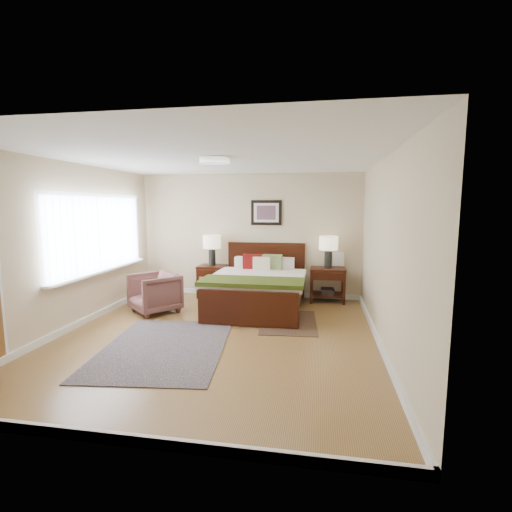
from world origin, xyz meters
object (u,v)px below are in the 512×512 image
(nightstand_right, at_px, (328,281))
(lamp_right, at_px, (328,246))
(lamp_left, at_px, (212,244))
(armchair, at_px, (155,293))
(bed, at_px, (258,282))
(rug_persian, at_px, (165,347))
(nightstand_left, at_px, (212,272))

(nightstand_right, height_order, lamp_right, lamp_right)
(lamp_left, xyz_separation_m, armchair, (-0.68, -1.26, -0.74))
(lamp_left, distance_m, armchair, 1.61)
(bed, relative_size, rug_persian, 0.93)
(nightstand_right, bearing_deg, bed, -148.53)
(lamp_right, bearing_deg, nightstand_left, -179.46)
(nightstand_right, bearing_deg, lamp_right, 90.00)
(nightstand_right, xyz_separation_m, lamp_left, (-2.32, 0.01, 0.68))
(nightstand_left, relative_size, rug_persian, 0.30)
(lamp_right, xyz_separation_m, armchair, (-3.00, -1.26, -0.76))
(nightstand_right, distance_m, rug_persian, 3.54)
(nightstand_right, xyz_separation_m, armchair, (-3.00, -1.25, -0.07))
(nightstand_left, height_order, lamp_right, lamp_right)
(bed, relative_size, lamp_left, 3.34)
(lamp_left, relative_size, lamp_right, 1.00)
(rug_persian, bearing_deg, lamp_left, 86.85)
(bed, bearing_deg, lamp_right, 31.97)
(lamp_left, height_order, armchair, lamp_left)
(nightstand_left, height_order, lamp_left, lamp_left)
(bed, distance_m, nightstand_right, 1.46)
(nightstand_left, distance_m, armchair, 1.43)
(lamp_right, height_order, rug_persian, lamp_right)
(lamp_left, bearing_deg, lamp_right, 0.00)
(nightstand_left, bearing_deg, nightstand_right, 0.17)
(nightstand_right, relative_size, rug_persian, 0.30)
(armchair, bearing_deg, bed, 56.48)
(bed, relative_size, armchair, 2.71)
(nightstand_left, xyz_separation_m, rug_persian, (0.16, -2.77, -0.52))
(bed, xyz_separation_m, lamp_left, (-1.08, 0.77, 0.58))
(bed, height_order, lamp_left, lamp_left)
(nightstand_left, distance_m, nightstand_right, 2.32)
(lamp_right, distance_m, armchair, 3.34)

